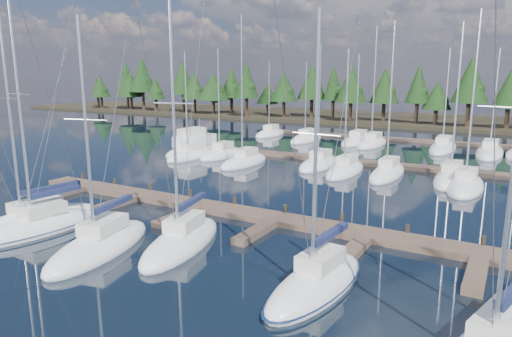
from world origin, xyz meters
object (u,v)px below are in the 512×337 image
Objects in this scene: front_sailboat_1 at (39,227)px; main_dock at (273,222)px; front_sailboat_4 at (316,283)px; motor_yacht_left at (195,148)px; front_sailboat_0 at (30,222)px; front_sailboat_2 at (100,245)px; front_sailboat_3 at (182,241)px.

main_dock is at bearing 35.22° from front_sailboat_1.
front_sailboat_4 reaches higher than motor_yacht_left.
front_sailboat_0 is 6.94m from front_sailboat_2.
main_dock is at bearing 129.99° from front_sailboat_4.
front_sailboat_3 is (10.42, 2.21, 0.00)m from front_sailboat_0.
front_sailboat_1 is 1.18× the size of front_sailboat_4.
front_sailboat_4 is (17.74, 1.35, -0.02)m from front_sailboat_1.
main_dock is 3.00× the size of front_sailboat_0.
main_dock is at bearing 31.76° from front_sailboat_0.
front_sailboat_0 reaches higher than front_sailboat_4.
motor_yacht_left is (-8.45, 27.97, 0.24)m from front_sailboat_0.
front_sailboat_3 is at bearing -53.78° from motor_yacht_left.
front_sailboat_4 is 38.41m from motor_yacht_left.
front_sailboat_3 is 1.44× the size of motor_yacht_left.
main_dock is 10.61m from front_sailboat_2.
front_sailboat_4 is (5.89, -7.02, 0.08)m from main_dock.
front_sailboat_0 reaches higher than main_dock.
front_sailboat_1 reaches higher than front_sailboat_3.
front_sailboat_3 is at bearing -114.41° from main_dock.
front_sailboat_2 is at bearing -2.60° from front_sailboat_1.
front_sailboat_4 reaches higher than main_dock.
front_sailboat_0 is 29.22m from motor_yacht_left.
motor_yacht_left is (-27.44, 26.87, 0.25)m from front_sailboat_4.
front_sailboat_4 is at bearing -7.38° from front_sailboat_3.
front_sailboat_0 is 1.14× the size of front_sailboat_4.
motor_yacht_left is at bearing 108.97° from front_sailboat_1.
front_sailboat_1 reaches higher than front_sailboat_4.
motor_yacht_left reaches higher than main_dock.
front_sailboat_1 is 1.16× the size of front_sailboat_2.
front_sailboat_1 is at bearing -175.66° from front_sailboat_4.
motor_yacht_left is (-18.87, 25.76, 0.24)m from front_sailboat_3.
front_sailboat_1 reaches higher than motor_yacht_left.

